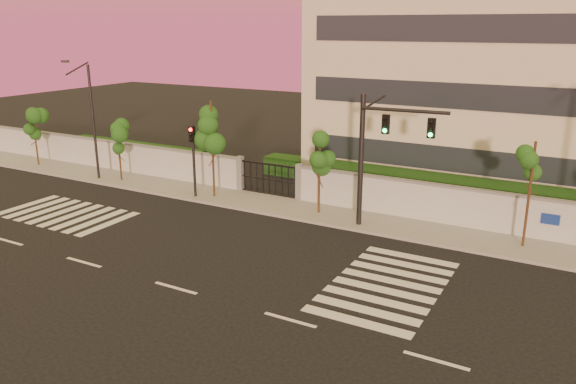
# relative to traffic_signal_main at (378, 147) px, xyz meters

# --- Properties ---
(ground) EXTENTS (120.00, 120.00, 0.00)m
(ground) POSITION_rel_traffic_signal_main_xyz_m (-4.37, -9.75, -4.17)
(ground) COLOR black
(ground) RESTS_ON ground
(sidewalk) EXTENTS (60.00, 3.00, 0.15)m
(sidewalk) POSITION_rel_traffic_signal_main_xyz_m (-4.37, 0.75, -4.09)
(sidewalk) COLOR gray
(sidewalk) RESTS_ON ground
(perimeter_wall) EXTENTS (60.00, 0.36, 2.20)m
(perimeter_wall) POSITION_rel_traffic_signal_main_xyz_m (-4.26, 2.25, -3.10)
(perimeter_wall) COLOR #ABAEB2
(perimeter_wall) RESTS_ON ground
(hedge_row) EXTENTS (41.00, 4.25, 1.80)m
(hedge_row) POSITION_rel_traffic_signal_main_xyz_m (-3.20, 4.99, -3.35)
(hedge_row) COLOR #0F3512
(hedge_row) RESTS_ON ground
(institutional_building) EXTENTS (24.40, 12.40, 12.25)m
(institutional_building) POSITION_rel_traffic_signal_main_xyz_m (4.63, 12.24, 1.99)
(institutional_building) COLOR beige
(institutional_building) RESTS_ON ground
(road_markings) EXTENTS (57.00, 7.62, 0.02)m
(road_markings) POSITION_rel_traffic_signal_main_xyz_m (-5.95, -5.99, -4.16)
(road_markings) COLOR silver
(road_markings) RESTS_ON ground
(street_tree_a) EXTENTS (1.40, 1.11, 3.94)m
(street_tree_a) POSITION_rel_traffic_signal_main_xyz_m (-25.42, 0.57, -1.27)
(street_tree_a) COLOR #382314
(street_tree_a) RESTS_ON ground
(street_tree_b) EXTENTS (1.43, 1.14, 3.89)m
(street_tree_b) POSITION_rel_traffic_signal_main_xyz_m (-17.27, 0.42, -1.30)
(street_tree_b) COLOR #382314
(street_tree_b) RESTS_ON ground
(street_tree_c) EXTENTS (1.57, 1.25, 5.66)m
(street_tree_c) POSITION_rel_traffic_signal_main_xyz_m (-9.94, 0.41, -0.01)
(street_tree_c) COLOR #382314
(street_tree_c) RESTS_ON ground
(street_tree_d) EXTENTS (1.49, 1.18, 4.34)m
(street_tree_d) POSITION_rel_traffic_signal_main_xyz_m (-3.35, 0.70, -0.97)
(street_tree_d) COLOR #382314
(street_tree_d) RESTS_ON ground
(street_tree_e) EXTENTS (1.47, 1.17, 4.92)m
(street_tree_e) POSITION_rel_traffic_signal_main_xyz_m (6.74, 0.91, -0.55)
(street_tree_e) COLOR #382314
(street_tree_e) RESTS_ON ground
(traffic_signal_main) EXTENTS (4.17, 0.46, 6.60)m
(traffic_signal_main) POSITION_rel_traffic_signal_main_xyz_m (0.00, 0.00, 0.00)
(traffic_signal_main) COLOR black
(traffic_signal_main) RESTS_ON ground
(traffic_signal_secondary) EXTENTS (0.34, 0.33, 4.37)m
(traffic_signal_secondary) POSITION_rel_traffic_signal_main_xyz_m (-10.92, -0.16, -1.40)
(traffic_signal_secondary) COLOR black
(traffic_signal_secondary) RESTS_ON ground
(streetlight_west) EXTENTS (0.46, 1.85, 7.69)m
(streetlight_west) POSITION_rel_traffic_signal_main_xyz_m (-18.89, -0.15, -0.01)
(streetlight_west) COLOR black
(streetlight_west) RESTS_ON ground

